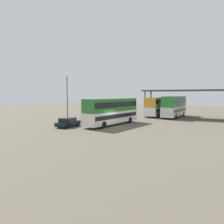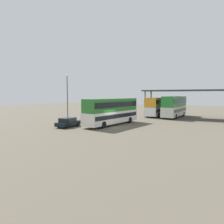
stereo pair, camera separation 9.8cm
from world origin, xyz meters
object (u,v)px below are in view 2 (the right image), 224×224
at_px(parked_hatchback, 68,122).
at_px(lamppost_tall, 67,91).
at_px(double_decker_mid_row, 175,106).
at_px(double_decker_near_canopy, 158,106).
at_px(double_decker_main, 112,110).

xyz_separation_m(parked_hatchback, lamppost_tall, (-7.43, 8.05, 4.67)).
bearing_deg(double_decker_mid_row, lamppost_tall, 127.57).
distance_m(parked_hatchback, double_decker_mid_row, 23.32).
bearing_deg(double_decker_near_canopy, double_decker_mid_row, -103.62).
relative_size(double_decker_main, double_decker_mid_row, 1.07).
distance_m(double_decker_near_canopy, double_decker_mid_row, 3.91).
height_order(double_decker_near_canopy, lamppost_tall, lamppost_tall).
relative_size(parked_hatchback, double_decker_mid_row, 0.39).
bearing_deg(double_decker_mid_row, parked_hatchback, 155.48).
distance_m(double_decker_mid_row, lamppost_tall, 22.00).
xyz_separation_m(double_decker_main, double_decker_mid_row, (5.70, 15.93, 0.13)).
bearing_deg(double_decker_mid_row, double_decker_main, 161.67).
relative_size(double_decker_near_canopy, lamppost_tall, 1.24).
bearing_deg(lamppost_tall, parked_hatchback, -47.27).
distance_m(double_decker_main, double_decker_near_canopy, 16.96).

